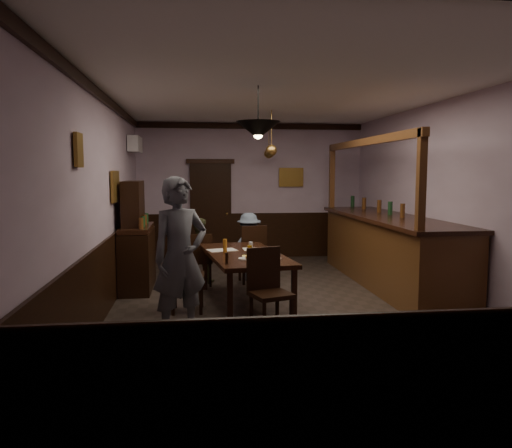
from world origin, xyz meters
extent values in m
cube|color=#2D2621|center=(0.00, 0.00, -0.01)|extent=(5.00, 8.00, 0.01)
cube|color=white|center=(0.00, 0.00, 3.00)|extent=(5.00, 8.00, 0.01)
cube|color=#AF97AE|center=(0.00, 4.00, 1.50)|extent=(5.00, 0.01, 3.00)
cube|color=#AF97AE|center=(0.00, -4.00, 1.50)|extent=(5.00, 0.01, 3.00)
cube|color=#AF97AE|center=(-2.50, 0.00, 1.50)|extent=(0.01, 8.00, 3.00)
cube|color=#AF97AE|center=(2.50, 0.00, 1.50)|extent=(0.01, 8.00, 3.00)
cube|color=black|center=(-0.55, 0.06, 0.72)|extent=(1.28, 2.31, 0.06)
cube|color=black|center=(-0.84, -1.00, 0.34)|extent=(0.07, 0.07, 0.69)
cube|color=black|center=(-0.01, -0.89, 0.34)|extent=(0.07, 0.07, 0.69)
cube|color=black|center=(-1.10, 1.02, 0.34)|extent=(0.07, 0.07, 0.69)
cube|color=black|center=(-0.27, 1.13, 0.34)|extent=(0.07, 0.07, 0.69)
cube|color=black|center=(-1.17, 1.34, 0.42)|extent=(0.41, 0.41, 0.05)
cube|color=black|center=(-1.17, 1.17, 0.66)|extent=(0.39, 0.06, 0.46)
cube|color=black|center=(-1.03, 1.51, 0.20)|extent=(0.04, 0.04, 0.40)
cube|color=black|center=(-1.34, 1.49, 0.20)|extent=(0.04, 0.04, 0.40)
cube|color=black|center=(-1.01, 1.20, 0.20)|extent=(0.04, 0.04, 0.40)
cube|color=black|center=(-1.32, 1.18, 0.20)|extent=(0.04, 0.04, 0.40)
cube|color=black|center=(-0.28, 1.46, 0.47)|extent=(0.48, 0.48, 0.05)
cube|color=black|center=(-0.26, 1.26, 0.75)|extent=(0.44, 0.09, 0.52)
cube|color=black|center=(-0.12, 1.65, 0.22)|extent=(0.04, 0.04, 0.45)
cube|color=black|center=(-0.48, 1.62, 0.22)|extent=(0.04, 0.04, 0.45)
cube|color=black|center=(-0.09, 1.30, 0.22)|extent=(0.04, 0.04, 0.45)
cube|color=black|center=(-0.44, 1.27, 0.22)|extent=(0.04, 0.04, 0.45)
cube|color=black|center=(-0.37, -1.32, 0.47)|extent=(0.56, 0.56, 0.05)
cube|color=black|center=(-0.44, -1.14, 0.75)|extent=(0.43, 0.18, 0.52)
cube|color=black|center=(-0.49, -1.55, 0.23)|extent=(0.04, 0.04, 0.45)
cube|color=black|center=(-0.15, -1.44, 0.23)|extent=(0.04, 0.04, 0.45)
cube|color=black|center=(-0.60, -1.21, 0.23)|extent=(0.04, 0.04, 0.45)
cube|color=black|center=(-0.26, -1.10, 0.23)|extent=(0.04, 0.04, 0.45)
cube|color=black|center=(-1.37, -0.24, 0.49)|extent=(0.48, 0.48, 0.05)
cube|color=black|center=(-1.58, -0.23, 0.79)|extent=(0.07, 0.46, 0.55)
cube|color=black|center=(-1.19, -0.44, 0.24)|extent=(0.04, 0.04, 0.47)
cube|color=black|center=(-1.18, -0.07, 0.24)|extent=(0.04, 0.04, 0.47)
cube|color=black|center=(-1.57, -0.42, 0.24)|extent=(0.04, 0.04, 0.47)
cube|color=black|center=(-1.55, -0.05, 0.24)|extent=(0.04, 0.04, 0.47)
imported|color=#575A64|center=(-1.43, -1.31, 0.94)|extent=(0.81, 0.71, 1.87)
imported|color=#494C2D|center=(-1.20, 1.54, 0.57)|extent=(0.60, 0.49, 1.13)
imported|color=slate|center=(-0.31, 1.66, 0.60)|extent=(0.87, 0.64, 1.20)
cube|color=silver|center=(-0.86, 0.34, 0.75)|extent=(0.48, 0.40, 0.01)
cube|color=silver|center=(-0.32, 0.38, 0.75)|extent=(0.43, 0.31, 0.01)
cube|color=#F4D55A|center=(-0.53, -0.21, 0.75)|extent=(0.17, 0.17, 0.00)
cylinder|color=white|center=(-0.18, -0.48, 0.76)|extent=(0.15, 0.15, 0.01)
imported|color=white|center=(-0.15, -0.44, 0.80)|extent=(0.09, 0.09, 0.07)
cylinder|color=white|center=(-0.58, -0.45, 0.76)|extent=(0.22, 0.22, 0.01)
torus|color=#C68C47|center=(-0.53, -0.51, 0.79)|extent=(0.13, 0.13, 0.04)
torus|color=#C68C47|center=(-0.49, -0.50, 0.79)|extent=(0.13, 0.13, 0.04)
cylinder|color=#ECA513|center=(-0.48, 0.00, 0.81)|extent=(0.07, 0.07, 0.12)
cylinder|color=#BF721E|center=(-0.83, 0.12, 0.85)|extent=(0.06, 0.06, 0.20)
cylinder|color=silver|center=(-0.45, 0.14, 0.82)|extent=(0.06, 0.06, 0.15)
cylinder|color=black|center=(-0.86, -0.75, 0.82)|extent=(0.04, 0.04, 0.14)
cube|color=black|center=(-2.20, 1.22, 0.48)|extent=(0.48, 1.34, 0.96)
cube|color=black|center=(-2.20, 1.22, 1.01)|extent=(0.46, 1.30, 0.08)
cube|color=black|center=(-2.25, 1.22, 1.39)|extent=(0.29, 0.86, 0.77)
cube|color=#543316|center=(2.00, 0.98, 0.57)|extent=(0.93, 4.32, 1.13)
cube|color=black|center=(1.98, 0.98, 1.15)|extent=(1.03, 4.42, 0.06)
cube|color=#543316|center=(1.59, 0.98, 2.42)|extent=(0.10, 4.22, 0.12)
cube|color=#543316|center=(1.59, -1.08, 1.80)|extent=(0.10, 0.10, 1.34)
cube|color=#543316|center=(1.59, 3.04, 1.80)|extent=(0.10, 0.10, 1.34)
cube|color=black|center=(-0.90, 3.95, 1.05)|extent=(0.90, 0.06, 2.10)
cube|color=white|center=(-2.38, 2.90, 2.45)|extent=(0.20, 0.85, 0.30)
cube|color=olive|center=(-2.46, -1.60, 2.15)|extent=(0.04, 0.28, 0.36)
cube|color=olive|center=(-2.46, 0.80, 1.70)|extent=(0.04, 0.62, 0.48)
cube|color=olive|center=(0.90, 3.96, 1.80)|extent=(0.55, 0.04, 0.42)
cylinder|color=black|center=(-0.45, -0.73, 2.72)|extent=(0.02, 0.02, 0.55)
cone|color=black|center=(-0.45, -0.73, 2.45)|extent=(0.56, 0.56, 0.22)
sphere|color=#FFD88C|center=(-0.45, -0.73, 2.40)|extent=(0.12, 0.12, 0.12)
cylinder|color=#BF8C3F|center=(0.10, 1.71, 2.65)|extent=(0.02, 0.02, 0.70)
cone|color=#BF8C3F|center=(0.10, 1.71, 2.30)|extent=(0.20, 0.20, 0.22)
sphere|color=#FFD88C|center=(0.10, 1.71, 2.25)|extent=(0.12, 0.12, 0.12)
cylinder|color=#BF8C3F|center=(0.30, 3.33, 2.65)|extent=(0.02, 0.02, 0.70)
cone|color=#BF8C3F|center=(0.30, 3.33, 2.30)|extent=(0.20, 0.20, 0.22)
sphere|color=#FFD88C|center=(0.30, 3.33, 2.25)|extent=(0.12, 0.12, 0.12)
camera|label=1|loc=(-1.27, -7.05, 1.93)|focal=35.00mm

